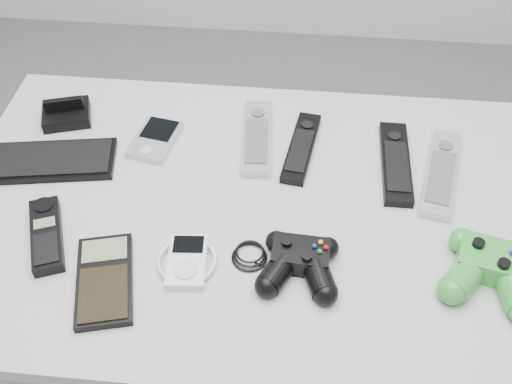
# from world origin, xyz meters

# --- Properties ---
(floor) EXTENTS (3.50, 3.50, 0.00)m
(floor) POSITION_xyz_m (0.00, 0.00, 0.00)
(floor) COLOR slate
(floor) RESTS_ON ground
(desk) EXTENTS (1.11, 0.72, 0.75)m
(desk) POSITION_xyz_m (-0.06, -0.05, 0.68)
(desk) COLOR #AFAFB2
(desk) RESTS_ON floor
(pda_keyboard) EXTENTS (0.27, 0.15, 0.02)m
(pda_keyboard) POSITION_xyz_m (-0.47, 0.02, 0.75)
(pda_keyboard) COLOR black
(pda_keyboard) RESTS_ON desk
(dock_bracket) EXTENTS (0.12, 0.11, 0.05)m
(dock_bracket) POSITION_xyz_m (-0.47, 0.15, 0.77)
(dock_bracket) COLOR black
(dock_bracket) RESTS_ON desk
(pda) EXTENTS (0.10, 0.13, 0.02)m
(pda) POSITION_xyz_m (-0.27, 0.10, 0.75)
(pda) COLOR #B0AFB7
(pda) RESTS_ON desk
(remote_silver_a) EXTENTS (0.07, 0.22, 0.02)m
(remote_silver_a) POSITION_xyz_m (-0.07, 0.12, 0.76)
(remote_silver_a) COLOR #B0AFB7
(remote_silver_a) RESTS_ON desk
(remote_black_a) EXTENTS (0.07, 0.20, 0.02)m
(remote_black_a) POSITION_xyz_m (0.02, 0.10, 0.76)
(remote_black_a) COLOR black
(remote_black_a) RESTS_ON desk
(remote_black_b) EXTENTS (0.05, 0.22, 0.02)m
(remote_black_b) POSITION_xyz_m (0.21, 0.08, 0.76)
(remote_black_b) COLOR black
(remote_black_b) RESTS_ON desk
(remote_silver_b) EXTENTS (0.10, 0.24, 0.02)m
(remote_silver_b) POSITION_xyz_m (0.29, 0.06, 0.76)
(remote_silver_b) COLOR #B3B4BA
(remote_silver_b) RESTS_ON desk
(cordless_handset) EXTENTS (0.11, 0.17, 0.03)m
(cordless_handset) POSITION_xyz_m (-0.40, -0.17, 0.76)
(cordless_handset) COLOR black
(cordless_handset) RESTS_ON desk
(calculator) EXTENTS (0.13, 0.19, 0.02)m
(calculator) POSITION_xyz_m (-0.28, -0.25, 0.75)
(calculator) COLOR black
(calculator) RESTS_ON desk
(mp3_player) EXTENTS (0.11, 0.11, 0.02)m
(mp3_player) POSITION_xyz_m (-0.15, -0.20, 0.75)
(mp3_player) COLOR silver
(mp3_player) RESTS_ON desk
(controller_black) EXTENTS (0.24, 0.15, 0.05)m
(controller_black) POSITION_xyz_m (0.03, -0.19, 0.77)
(controller_black) COLOR black
(controller_black) RESTS_ON desk
(controller_green) EXTENTS (0.19, 0.20, 0.05)m
(controller_green) POSITION_xyz_m (0.34, -0.17, 0.77)
(controller_green) COLOR #227D29
(controller_green) RESTS_ON desk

